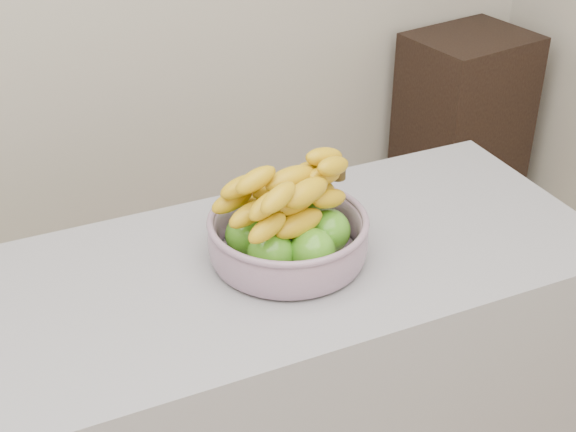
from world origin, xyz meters
name	(u,v)px	position (x,y,z in m)	size (l,w,h in m)	color
cabinet	(461,133)	(1.65, 1.78, 0.41)	(0.46, 0.37, 0.83)	black
fruit_bowl	(288,230)	(0.33, 0.60, 0.97)	(0.33, 0.33, 0.21)	#A4AEC5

